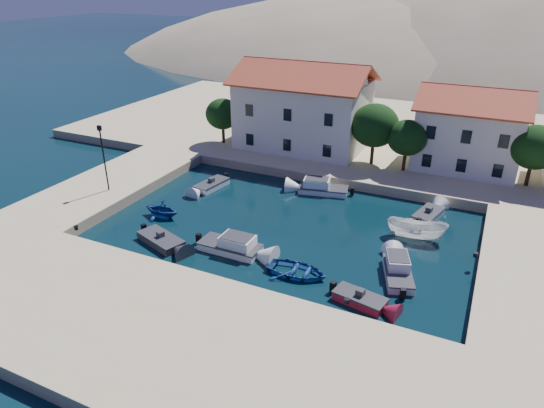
{
  "coord_description": "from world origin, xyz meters",
  "views": [
    {
      "loc": [
        14.25,
        -23.17,
        19.31
      ],
      "look_at": [
        -1.38,
        9.85,
        2.0
      ],
      "focal_mm": 32.0,
      "sensor_mm": 36.0,
      "label": 1
    }
  ],
  "objects_px": {
    "boat_east": "(415,238)",
    "lamppost": "(103,152)",
    "building_mid": "(470,127)",
    "rowboat_south": "(297,274)",
    "building_left": "(303,104)",
    "cabin_cruiser_east": "(398,272)",
    "cabin_cruiser_south": "(230,245)"
  },
  "relations": [
    {
      "from": "building_left",
      "to": "rowboat_south",
      "type": "bearing_deg",
      "value": -68.69
    },
    {
      "from": "building_left",
      "to": "cabin_cruiser_east",
      "type": "xyz_separation_m",
      "value": [
        15.99,
        -21.49,
        -5.46
      ]
    },
    {
      "from": "building_left",
      "to": "rowboat_south",
      "type": "relative_size",
      "value": 3.31
    },
    {
      "from": "lamppost",
      "to": "cabin_cruiser_east",
      "type": "xyz_separation_m",
      "value": [
        27.49,
        -1.49,
        -4.28
      ]
    },
    {
      "from": "rowboat_south",
      "to": "cabin_cruiser_south",
      "type": "bearing_deg",
      "value": 80.71
    },
    {
      "from": "building_left",
      "to": "boat_east",
      "type": "bearing_deg",
      "value": -43.43
    },
    {
      "from": "lamppost",
      "to": "cabin_cruiser_east",
      "type": "height_order",
      "value": "lamppost"
    },
    {
      "from": "lamppost",
      "to": "rowboat_south",
      "type": "relative_size",
      "value": 1.4
    },
    {
      "from": "cabin_cruiser_south",
      "to": "boat_east",
      "type": "xyz_separation_m",
      "value": [
        12.61,
        8.09,
        -0.48
      ]
    },
    {
      "from": "boat_east",
      "to": "rowboat_south",
      "type": "bearing_deg",
      "value": 138.03
    },
    {
      "from": "rowboat_south",
      "to": "boat_east",
      "type": "bearing_deg",
      "value": -38.12
    },
    {
      "from": "rowboat_south",
      "to": "boat_east",
      "type": "relative_size",
      "value": 0.93
    },
    {
      "from": "building_left",
      "to": "lamppost",
      "type": "bearing_deg",
      "value": -119.9
    },
    {
      "from": "building_mid",
      "to": "lamppost",
      "type": "xyz_separation_m",
      "value": [
        -29.5,
        -21.0,
        -0.47
      ]
    },
    {
      "from": "rowboat_south",
      "to": "cabin_cruiser_east",
      "type": "bearing_deg",
      "value": -68.97
    },
    {
      "from": "building_mid",
      "to": "rowboat_south",
      "type": "relative_size",
      "value": 2.37
    },
    {
      "from": "building_mid",
      "to": "boat_east",
      "type": "relative_size",
      "value": 2.2
    },
    {
      "from": "cabin_cruiser_east",
      "to": "boat_east",
      "type": "distance_m",
      "value": 6.25
    },
    {
      "from": "rowboat_south",
      "to": "cabin_cruiser_east",
      "type": "xyz_separation_m",
      "value": [
        6.56,
        2.69,
        0.48
      ]
    },
    {
      "from": "building_left",
      "to": "cabin_cruiser_east",
      "type": "height_order",
      "value": "building_left"
    },
    {
      "from": "lamppost",
      "to": "building_mid",
      "type": "bearing_deg",
      "value": 35.45
    },
    {
      "from": "boat_east",
      "to": "cabin_cruiser_south",
      "type": "bearing_deg",
      "value": 117.54
    },
    {
      "from": "building_left",
      "to": "rowboat_south",
      "type": "xyz_separation_m",
      "value": [
        9.44,
        -24.18,
        -5.94
      ]
    },
    {
      "from": "cabin_cruiser_south",
      "to": "building_mid",
      "type": "bearing_deg",
      "value": 59.19
    },
    {
      "from": "building_left",
      "to": "cabin_cruiser_south",
      "type": "distance_m",
      "value": 24.24
    },
    {
      "from": "rowboat_south",
      "to": "building_left",
      "type": "bearing_deg",
      "value": 20.01
    },
    {
      "from": "building_left",
      "to": "rowboat_south",
      "type": "height_order",
      "value": "building_left"
    },
    {
      "from": "building_left",
      "to": "boat_east",
      "type": "distance_m",
      "value": 22.97
    },
    {
      "from": "cabin_cruiser_south",
      "to": "rowboat_south",
      "type": "relative_size",
      "value": 1.1
    },
    {
      "from": "building_mid",
      "to": "cabin_cruiser_east",
      "type": "relative_size",
      "value": 2.24
    },
    {
      "from": "boat_east",
      "to": "lamppost",
      "type": "bearing_deg",
      "value": 94.59
    },
    {
      "from": "building_mid",
      "to": "rowboat_south",
      "type": "height_order",
      "value": "building_mid"
    }
  ]
}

